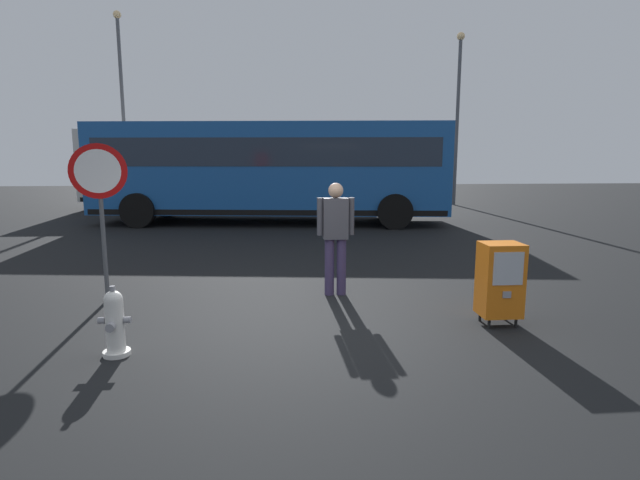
{
  "coord_description": "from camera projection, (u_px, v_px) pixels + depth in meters",
  "views": [
    {
      "loc": [
        -0.27,
        -5.72,
        2.07
      ],
      "look_at": [
        0.3,
        1.2,
        0.9
      ],
      "focal_mm": 28.42,
      "sensor_mm": 36.0,
      "label": 1
    }
  ],
  "objects": [
    {
      "name": "bus_far",
      "position": [
        224.0,
        164.0,
        19.99
      ],
      "size": [
        10.53,
        2.89,
        3.0
      ],
      "rotation": [
        0.0,
        0.0,
        -0.01
      ],
      "color": "beige",
      "rests_on": "ground_plane"
    },
    {
      "name": "bus_near",
      "position": [
        270.0,
        167.0,
        15.39
      ],
      "size": [
        10.73,
        3.78,
        3.0
      ],
      "rotation": [
        0.0,
        0.0,
        -0.12
      ],
      "color": "#19519E",
      "rests_on": "ground_plane"
    },
    {
      "name": "pedestrian",
      "position": [
        336.0,
        232.0,
        7.45
      ],
      "size": [
        0.55,
        0.22,
        1.67
      ],
      "color": "#382D51",
      "rests_on": "ground_plane"
    },
    {
      "name": "street_light_near_right",
      "position": [
        458.0,
        107.0,
        20.65
      ],
      "size": [
        0.32,
        0.32,
        6.91
      ],
      "color": "#4C4F54",
      "rests_on": "ground_plane"
    },
    {
      "name": "stop_sign",
      "position": [
        100.0,
        189.0,
        7.0
      ],
      "size": [
        0.71,
        0.31,
        2.23
      ],
      "color": "#4C4F54",
      "rests_on": "ground_plane"
    },
    {
      "name": "street_light_near_left",
      "position": [
        122.0,
        96.0,
        20.79
      ],
      "size": [
        0.32,
        0.32,
        7.78
      ],
      "color": "#4C4F54",
      "rests_on": "ground_plane"
    },
    {
      "name": "fire_hydrant",
      "position": [
        115.0,
        323.0,
        5.24
      ],
      "size": [
        0.33,
        0.32,
        0.75
      ],
      "color": "silver",
      "rests_on": "ground_plane"
    },
    {
      "name": "ground_plane",
      "position": [
        303.0,
        332.0,
        5.99
      ],
      "size": [
        60.0,
        60.0,
        0.0
      ],
      "primitive_type": "plane",
      "color": "black"
    },
    {
      "name": "newspaper_box_primary",
      "position": [
        500.0,
        279.0,
        6.17
      ],
      "size": [
        0.48,
        0.42,
        1.02
      ],
      "color": "black",
      "rests_on": "ground_plane"
    }
  ]
}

